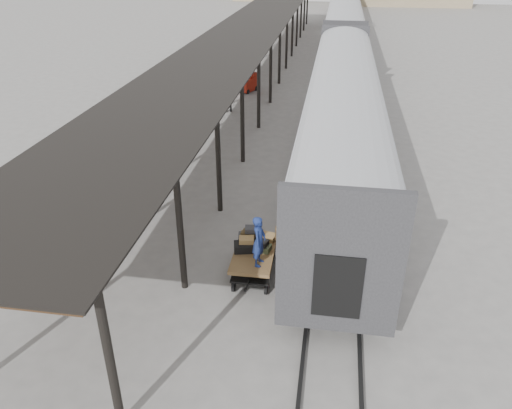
{
  "coord_description": "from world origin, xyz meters",
  "views": [
    {
      "loc": [
        2.77,
        -13.92,
        9.49
      ],
      "look_at": [
        0.48,
        0.54,
        1.7
      ],
      "focal_mm": 35.0,
      "sensor_mm": 36.0,
      "label": 1
    }
  ],
  "objects_px": {
    "baggage_cart": "(254,257)",
    "luggage_tug": "(247,83)",
    "pedestrian": "(229,97)",
    "porter": "(259,241)"
  },
  "relations": [
    {
      "from": "baggage_cart",
      "to": "luggage_tug",
      "type": "relative_size",
      "value": 1.44
    },
    {
      "from": "luggage_tug",
      "to": "pedestrian",
      "type": "relative_size",
      "value": 0.91
    },
    {
      "from": "baggage_cart",
      "to": "pedestrian",
      "type": "relative_size",
      "value": 1.31
    },
    {
      "from": "baggage_cart",
      "to": "luggage_tug",
      "type": "height_order",
      "value": "luggage_tug"
    },
    {
      "from": "baggage_cart",
      "to": "luggage_tug",
      "type": "xyz_separation_m",
      "value": [
        -3.95,
        21.43,
        -0.06
      ]
    },
    {
      "from": "baggage_cart",
      "to": "porter",
      "type": "bearing_deg",
      "value": -69.72
    },
    {
      "from": "porter",
      "to": "baggage_cart",
      "type": "bearing_deg",
      "value": 28.0
    },
    {
      "from": "porter",
      "to": "pedestrian",
      "type": "bearing_deg",
      "value": 21.69
    },
    {
      "from": "luggage_tug",
      "to": "pedestrian",
      "type": "bearing_deg",
      "value": -71.01
    },
    {
      "from": "baggage_cart",
      "to": "porter",
      "type": "xyz_separation_m",
      "value": [
        0.25,
        -0.65,
        1.01
      ]
    }
  ]
}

